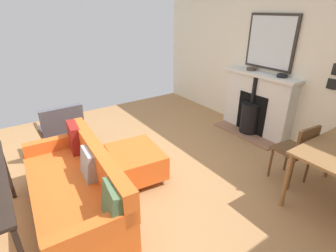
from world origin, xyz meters
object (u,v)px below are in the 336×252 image
fireplace (256,106)px  mantel_bowl_far (282,76)px  ottoman (136,161)px  dining_chair_near_fireplace (298,149)px  mantel_bowl_near (251,69)px  armchair_accent (62,127)px  sofa (77,188)px

fireplace → mantel_bowl_far: (-0.04, 0.37, 0.63)m
ottoman → dining_chair_near_fireplace: bearing=142.1°
mantel_bowl_near → dining_chair_near_fireplace: bearing=60.4°
armchair_accent → mantel_bowl_far: bearing=153.9°
armchair_accent → dining_chair_near_fireplace: dining_chair_near_fireplace is taller
sofa → armchair_accent: size_ratio=2.20×
fireplace → armchair_accent: size_ratio=1.66×
sofa → armchair_accent: (-0.22, -1.46, 0.12)m
mantel_bowl_far → armchair_accent: mantel_bowl_far is taller
dining_chair_near_fireplace → armchair_accent: bearing=-47.6°
mantel_bowl_near → armchair_accent: size_ratio=0.20×
mantel_bowl_near → dining_chair_near_fireplace: 1.90m
mantel_bowl_near → ottoman: size_ratio=0.20×
armchair_accent → dining_chair_near_fireplace: size_ratio=0.99×
fireplace → mantel_bowl_far: mantel_bowl_far is taller
dining_chair_near_fireplace → fireplace: bearing=-122.6°
mantel_bowl_near → fireplace: bearing=79.9°
ottoman → dining_chair_near_fireplace: dining_chair_near_fireplace is taller
mantel_bowl_near → sofa: size_ratio=0.09×
mantel_bowl_far → sofa: size_ratio=0.09×
dining_chair_near_fireplace → mantel_bowl_far: bearing=-133.2°
mantel_bowl_near → mantel_bowl_far: (0.00, 0.61, 0.00)m
sofa → mantel_bowl_near: bearing=-171.1°
ottoman → dining_chair_near_fireplace: 2.10m
armchair_accent → dining_chair_near_fireplace: bearing=132.4°
sofa → ottoman: (-0.85, -0.25, -0.09)m
mantel_bowl_near → ottoman: 2.69m
fireplace → sofa: fireplace is taller
sofa → fireplace: bearing=-175.1°
mantel_bowl_far → fireplace: bearing=-83.4°
fireplace → mantel_bowl_near: size_ratio=8.37×
sofa → dining_chair_near_fireplace: (-2.49, 1.03, 0.16)m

